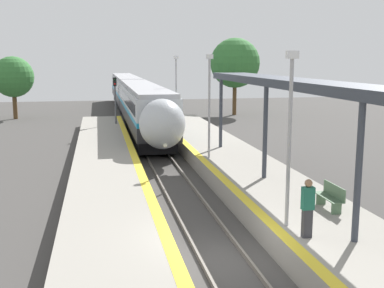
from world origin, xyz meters
The scene contains 15 objects.
ground_plane centered at (0.00, 0.00, 0.00)m, with size 120.00×120.00×0.00m, color #423F3D.
rail_left centered at (-0.72, 0.00, 0.07)m, with size 0.08×90.00×0.15m, color slate.
rail_right centered at (0.72, 0.00, 0.07)m, with size 0.08×90.00×0.15m, color slate.
train centered at (0.00, 36.47, 2.32)m, with size 2.83×47.75×4.05m.
platform_right centered at (3.57, 0.00, 0.43)m, with size 4.03×64.00×0.87m.
platform_left centered at (-3.29, 0.00, 0.43)m, with size 3.47×64.00×0.87m.
platform_bench centered at (4.38, 1.82, 1.33)m, with size 0.44×1.56×0.89m.
person_waiting centered at (2.37, -0.60, 1.80)m, with size 0.36×0.23×1.79m.
railway_signal centered at (-2.21, 26.50, 2.83)m, with size 0.28×0.28×4.66m.
lamppost_near centered at (2.18, 0.49, 4.01)m, with size 0.36×0.20×5.52m.
lamppost_mid centered at (2.18, 11.44, 4.01)m, with size 0.36×0.20×5.52m.
lamppost_far centered at (2.18, 22.39, 4.01)m, with size 0.36×0.20×5.52m.
station_canopy centered at (4.19, 6.67, 5.02)m, with size 2.02×18.69×4.44m.
background_tree_left centered at (-12.06, 38.92, 4.32)m, with size 4.18×4.18×6.43m.
background_tree_right centered at (11.29, 38.06, 5.70)m, with size 5.43×5.43×8.43m.
Camera 1 is at (-3.64, -13.39, 6.12)m, focal length 45.00 mm.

